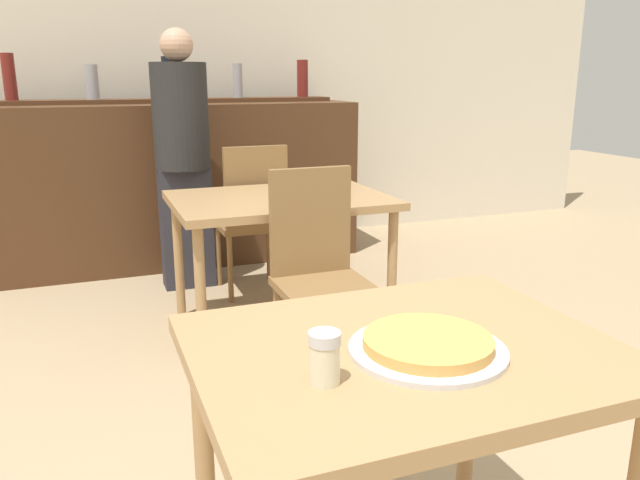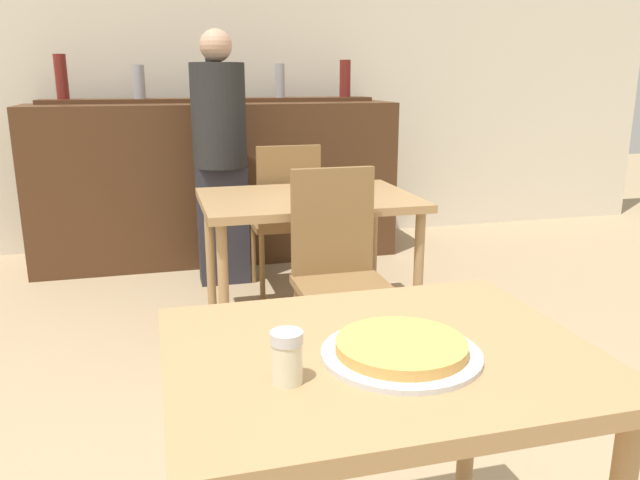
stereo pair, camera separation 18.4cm
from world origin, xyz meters
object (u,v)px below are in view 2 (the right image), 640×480
(chair_far_side_back, at_px, (286,211))
(cheese_shaker, at_px, (287,357))
(chair_far_side_front, at_px, (338,262))
(pizza_tray, at_px, (401,349))
(person_standing, at_px, (220,151))

(chair_far_side_back, xyz_separation_m, cheese_shaker, (-0.55, -2.60, 0.29))
(chair_far_side_back, bearing_deg, chair_far_side_front, 90.00)
(chair_far_side_front, distance_m, chair_far_side_back, 1.12)
(chair_far_side_front, bearing_deg, cheese_shaker, -110.30)
(cheese_shaker, bearing_deg, chair_far_side_front, 69.70)
(chair_far_side_back, relative_size, cheese_shaker, 9.01)
(pizza_tray, height_order, person_standing, person_standing)
(chair_far_side_back, relative_size, person_standing, 0.58)
(chair_far_side_back, xyz_separation_m, person_standing, (-0.35, 0.33, 0.34))
(chair_far_side_front, height_order, pizza_tray, chair_far_side_front)
(chair_far_side_front, bearing_deg, person_standing, 103.61)
(chair_far_side_back, bearing_deg, cheese_shaker, 78.14)
(pizza_tray, bearing_deg, cheese_shaker, -169.31)
(chair_far_side_front, height_order, person_standing, person_standing)
(chair_far_side_front, relative_size, chair_far_side_back, 1.00)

